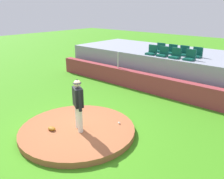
# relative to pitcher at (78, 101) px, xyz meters

# --- Properties ---
(ground_plane) EXTENTS (60.00, 60.00, 0.00)m
(ground_plane) POSITION_rel_pitcher_xyz_m (-0.14, 0.04, -1.21)
(ground_plane) COLOR #3C8919
(pitchers_mound) EXTENTS (3.89, 3.89, 0.19)m
(pitchers_mound) POSITION_rel_pitcher_xyz_m (-0.14, 0.04, -1.11)
(pitchers_mound) COLOR #9E5835
(pitchers_mound) RESTS_ON ground_plane
(pitcher) EXTENTS (0.73, 0.46, 1.76)m
(pitcher) POSITION_rel_pitcher_xyz_m (0.00, 0.00, 0.00)
(pitcher) COLOR silver
(pitcher) RESTS_ON pitchers_mound
(baseball) EXTENTS (0.07, 0.07, 0.07)m
(baseball) POSITION_rel_pitcher_xyz_m (0.75, 1.18, -0.98)
(baseball) COLOR white
(baseball) RESTS_ON pitchers_mound
(fielding_glove) EXTENTS (0.31, 0.22, 0.11)m
(fielding_glove) POSITION_rel_pitcher_xyz_m (-0.65, -0.64, -0.96)
(fielding_glove) COLOR #915612
(fielding_glove) RESTS_ON pitchers_mound
(brick_barrier) EXTENTS (13.46, 0.40, 0.91)m
(brick_barrier) POSITION_rel_pitcher_xyz_m (-0.14, 5.15, -0.76)
(brick_barrier) COLOR #95343B
(brick_barrier) RESTS_ON ground_plane
(fence_post_left) EXTENTS (0.06, 0.06, 0.86)m
(fence_post_left) POSITION_rel_pitcher_xyz_m (-2.60, 5.15, 0.13)
(fence_post_left) COLOR silver
(fence_post_left) RESTS_ON brick_barrier
(bleacher_platform) EXTENTS (13.28, 4.44, 1.67)m
(bleacher_platform) POSITION_rel_pitcher_xyz_m (-0.14, 7.91, -0.38)
(bleacher_platform) COLOR #898F9F
(bleacher_platform) RESTS_ON ground_plane
(stadium_chair_0) EXTENTS (0.48, 0.44, 0.50)m
(stadium_chair_0) POSITION_rel_pitcher_xyz_m (-1.20, 6.24, 0.61)
(stadium_chair_0) COLOR #0E4D3E
(stadium_chair_0) RESTS_ON bleacher_platform
(stadium_chair_1) EXTENTS (0.48, 0.44, 0.50)m
(stadium_chair_1) POSITION_rel_pitcher_xyz_m (-0.51, 6.22, 0.61)
(stadium_chair_1) COLOR #0E4D3E
(stadium_chair_1) RESTS_ON bleacher_platform
(stadium_chair_2) EXTENTS (0.48, 0.44, 0.50)m
(stadium_chair_2) POSITION_rel_pitcher_xyz_m (0.19, 6.21, 0.61)
(stadium_chair_2) COLOR #0E4D3E
(stadium_chair_2) RESTS_ON bleacher_platform
(stadium_chair_3) EXTENTS (0.48, 0.44, 0.50)m
(stadium_chair_3) POSITION_rel_pitcher_xyz_m (0.92, 6.25, 0.61)
(stadium_chair_3) COLOR #0E4D3E
(stadium_chair_3) RESTS_ON bleacher_platform
(stadium_chair_4) EXTENTS (0.48, 0.44, 0.50)m
(stadium_chair_4) POSITION_rel_pitcher_xyz_m (-1.21, 7.14, 0.61)
(stadium_chair_4) COLOR #0E4D3E
(stadium_chair_4) RESTS_ON bleacher_platform
(stadium_chair_5) EXTENTS (0.48, 0.44, 0.50)m
(stadium_chair_5) POSITION_rel_pitcher_xyz_m (-0.47, 7.10, 0.61)
(stadium_chair_5) COLOR #0E4D3E
(stadium_chair_5) RESTS_ON bleacher_platform
(stadium_chair_6) EXTENTS (0.48, 0.44, 0.50)m
(stadium_chair_6) POSITION_rel_pitcher_xyz_m (0.18, 7.12, 0.61)
(stadium_chair_6) COLOR #0E4D3E
(stadium_chair_6) RESTS_ON bleacher_platform
(stadium_chair_7) EXTENTS (0.48, 0.44, 0.50)m
(stadium_chair_7) POSITION_rel_pitcher_xyz_m (0.90, 7.09, 0.61)
(stadium_chair_7) COLOR #0E4D3E
(stadium_chair_7) RESTS_ON bleacher_platform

